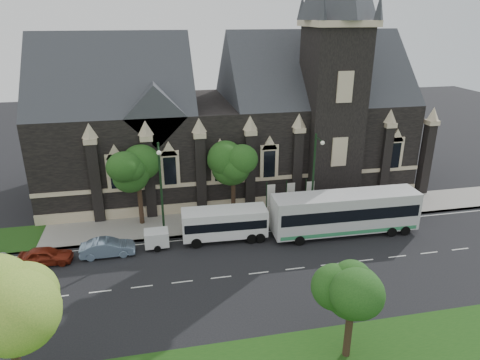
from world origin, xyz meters
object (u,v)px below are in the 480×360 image
object	(u,v)px
banner_flag_center	(289,196)
box_trailer	(157,238)
car_far_red	(46,256)
street_lamp_mid	(161,187)
banner_flag_left	(269,197)
banner_flag_right	(308,194)
tree_park_near	(8,294)
tree_park_east	(355,287)
tour_coach	(345,212)
tree_walk_left	(140,168)
sedan	(108,248)
shuttle_bus	(225,222)
tree_walk_right	(235,160)
street_lamp_near	(314,175)

from	to	relation	value
banner_flag_center	box_trailer	size ratio (longest dim) A/B	1.34
banner_flag_center	car_far_red	size ratio (longest dim) A/B	0.96
street_lamp_mid	box_trailer	world-z (taller)	street_lamp_mid
banner_flag_left	banner_flag_right	bearing A→B (deg)	0.00
tree_park_near	tree_park_east	size ratio (longest dim) A/B	1.36
tour_coach	banner_flag_left	bearing A→B (deg)	146.46
tree_walk_left	car_far_red	bearing A→B (deg)	-143.33
tree_park_east	street_lamp_mid	size ratio (longest dim) A/B	0.70
box_trailer	sedan	distance (m)	4.11
tree_park_east	tree_park_near	bearing A→B (deg)	178.23
tree_walk_left	banner_flag_left	size ratio (longest dim) A/B	1.91
tree_park_near	banner_flag_center	xyz separation A→B (m)	(20.06, 17.77, -4.03)
banner_flag_center	shuttle_bus	distance (m)	7.62
tree_park_east	tree_walk_right	xyz separation A→B (m)	(-2.96, 20.04, 1.20)
banner_flag_center	box_trailer	distance (m)	13.50
tree_walk_left	banner_flag_left	xyz separation A→B (m)	(12.08, -1.70, -3.35)
tour_coach	sedan	bearing A→B (deg)	-179.80
tree_walk_right	car_far_red	distance (m)	18.51
street_lamp_mid	sedan	size ratio (longest dim) A/B	2.02
tree_park_east	street_lamp_near	bearing A→B (deg)	76.89
street_lamp_near	car_far_red	size ratio (longest dim) A/B	2.16
car_far_red	sedan	bearing A→B (deg)	-84.67
tree_walk_left	banner_flag_center	distance (m)	14.58
tree_walk_left	banner_flag_right	bearing A→B (deg)	-6.04
tour_coach	box_trailer	distance (m)	17.11
tree_walk_right	banner_flag_center	world-z (taller)	tree_walk_right
tree_walk_right	tour_coach	world-z (taller)	tree_walk_right
tree_walk_right	banner_flag_right	world-z (taller)	tree_walk_right
street_lamp_mid	tree_park_east	bearing A→B (deg)	-58.21
street_lamp_near	shuttle_bus	world-z (taller)	street_lamp_near
street_lamp_near	tour_coach	world-z (taller)	street_lamp_near
tree_park_east	banner_flag_center	world-z (taller)	tree_park_east
tree_walk_left	sedan	world-z (taller)	tree_walk_left
banner_flag_left	banner_flag_center	world-z (taller)	same
tour_coach	car_far_red	world-z (taller)	tour_coach
banner_flag_center	street_lamp_mid	bearing A→B (deg)	-171.18
street_lamp_near	banner_flag_center	xyz separation A→B (m)	(-1.71, 1.91, -2.73)
banner_flag_left	banner_flag_center	bearing A→B (deg)	0.00
tree_park_near	tour_coach	world-z (taller)	tree_park_near
tour_coach	sedan	world-z (taller)	tour_coach
banner_flag_right	banner_flag_center	bearing A→B (deg)	180.00
tree_walk_left	banner_flag_center	xyz separation A→B (m)	(14.08, -1.70, -3.35)
tree_park_east	tree_walk_left	world-z (taller)	tree_walk_left
tree_walk_left	tour_coach	world-z (taller)	tree_walk_left
tree_park_east	tree_walk_right	size ratio (longest dim) A/B	0.81
box_trailer	tree_park_near	bearing A→B (deg)	-117.12
shuttle_bus	tour_coach	bearing A→B (deg)	-3.77
shuttle_bus	banner_flag_right	bearing A→B (deg)	20.96
tree_park_east	banner_flag_right	xyz separation A→B (m)	(4.11, 18.32, -2.24)
banner_flag_right	box_trailer	size ratio (longest dim) A/B	1.34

